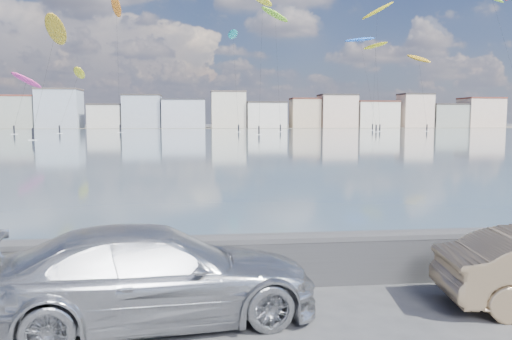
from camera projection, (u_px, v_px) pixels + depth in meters
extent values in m
cube|color=#435465|center=(200.00, 136.00, 97.59)|extent=(500.00, 177.00, 0.00)
cube|color=#4C473D|center=(200.00, 127.00, 204.84)|extent=(500.00, 60.00, 0.00)
cube|color=#28282B|center=(213.00, 266.00, 9.77)|extent=(400.00, 0.35, 0.90)
cylinder|color=#28282B|center=(213.00, 243.00, 9.73)|extent=(400.00, 0.36, 0.36)
cube|color=gray|center=(19.00, 113.00, 182.99)|extent=(13.00, 11.00, 11.50)
cube|color=brown|center=(18.00, 96.00, 182.38)|extent=(13.26, 11.22, 0.60)
cube|color=#9EA8B7|center=(60.00, 109.00, 184.50)|extent=(15.00, 12.00, 14.00)
cube|color=#4C423D|center=(59.00, 89.00, 183.76)|extent=(15.30, 12.24, 0.60)
cube|color=beige|center=(106.00, 117.00, 186.64)|extent=(12.00, 10.00, 8.50)
cube|color=#383330|center=(105.00, 105.00, 186.17)|extent=(12.24, 10.20, 0.60)
cube|color=#9EA8B7|center=(142.00, 112.00, 187.98)|extent=(14.00, 11.00, 12.00)
cube|color=#383330|center=(142.00, 95.00, 187.34)|extent=(14.28, 11.22, 0.60)
cube|color=#B2B7C6|center=(184.00, 114.00, 189.80)|extent=(16.00, 13.00, 10.50)
cube|color=#2D2D33|center=(184.00, 100.00, 189.24)|extent=(16.32, 13.26, 0.60)
cube|color=beige|center=(228.00, 110.00, 191.56)|extent=(13.00, 10.00, 13.50)
cube|color=#4C423D|center=(228.00, 92.00, 190.84)|extent=(13.26, 10.20, 0.60)
cube|color=white|center=(266.00, 116.00, 193.39)|extent=(15.00, 12.00, 9.50)
cube|color=#383330|center=(266.00, 102.00, 192.88)|extent=(15.30, 12.24, 0.60)
cube|color=#CCB293|center=(305.00, 114.00, 195.06)|extent=(11.00, 9.00, 11.00)
cube|color=#562D23|center=(305.00, 99.00, 194.47)|extent=(11.22, 9.18, 0.60)
cube|color=beige|center=(337.00, 112.00, 196.45)|extent=(14.00, 11.00, 12.50)
cube|color=#383330|center=(338.00, 95.00, 195.78)|extent=(14.28, 11.22, 0.60)
cube|color=silver|center=(375.00, 115.00, 198.32)|extent=(16.00, 12.00, 10.00)
cube|color=#562D23|center=(375.00, 102.00, 197.78)|extent=(16.32, 12.24, 0.60)
cube|color=beige|center=(415.00, 111.00, 200.02)|extent=(12.00, 10.00, 13.00)
cube|color=#383330|center=(415.00, 94.00, 199.34)|extent=(12.24, 10.20, 0.60)
cube|color=gray|center=(447.00, 116.00, 201.75)|extent=(14.00, 11.00, 9.00)
cube|color=#383330|center=(447.00, 104.00, 201.26)|extent=(14.28, 11.22, 0.60)
cube|color=beige|center=(481.00, 113.00, 203.25)|extent=(15.00, 12.00, 11.50)
cube|color=brown|center=(481.00, 98.00, 202.64)|extent=(15.30, 12.24, 0.60)
imported|color=#B6B8BD|center=(155.00, 275.00, 8.16)|extent=(5.66, 3.00, 1.56)
cylinder|color=black|center=(510.00, 60.00, 124.96)|extent=(3.95, 12.16, 33.52)
ellipsoid|color=yellow|center=(378.00, 11.00, 154.62)|extent=(9.89, 7.53, 6.20)
cube|color=white|center=(372.00, 130.00, 150.49)|extent=(1.40, 0.42, 0.08)
cylinder|color=black|center=(372.00, 127.00, 150.39)|extent=(0.36, 0.36, 1.70)
sphere|color=black|center=(373.00, 124.00, 150.30)|extent=(0.28, 0.28, 0.28)
cylinder|color=black|center=(375.00, 68.00, 152.49)|extent=(3.47, 7.60, 35.59)
ellipsoid|color=yellow|center=(79.00, 73.00, 121.90)|extent=(4.26, 9.83, 3.53)
cube|color=white|center=(60.00, 133.00, 116.60)|extent=(1.40, 0.42, 0.08)
cylinder|color=black|center=(59.00, 129.00, 116.51)|extent=(0.36, 0.36, 1.70)
sphere|color=black|center=(59.00, 126.00, 116.42)|extent=(0.28, 0.28, 0.28)
cylinder|color=black|center=(70.00, 100.00, 119.19)|extent=(3.51, 6.49, 13.33)
ellipsoid|color=#BF8C19|center=(56.00, 30.00, 85.90)|extent=(3.96, 10.89, 5.12)
cube|color=white|center=(33.00, 140.00, 79.24)|extent=(1.40, 0.42, 0.08)
cylinder|color=black|center=(33.00, 134.00, 79.15)|extent=(0.36, 0.36, 1.70)
sphere|color=black|center=(33.00, 129.00, 79.06)|extent=(0.28, 0.28, 0.28)
cylinder|color=black|center=(45.00, 79.00, 82.51)|extent=(1.97, 8.46, 17.40)
ellipsoid|color=#BF8C19|center=(419.00, 59.00, 147.01)|extent=(5.93, 9.50, 4.46)
cube|color=white|center=(427.00, 131.00, 138.13)|extent=(1.40, 0.42, 0.08)
cylinder|color=black|center=(427.00, 128.00, 138.04)|extent=(0.36, 0.36, 1.70)
sphere|color=black|center=(427.00, 125.00, 137.95)|extent=(0.28, 0.28, 0.28)
cylinder|color=black|center=(423.00, 92.00, 142.51)|extent=(1.91, 10.96, 19.88)
ellipsoid|color=yellow|center=(375.00, 46.00, 144.96)|extent=(6.84, 6.93, 2.49)
cube|color=white|center=(380.00, 131.00, 137.08)|extent=(1.40, 0.42, 0.08)
cylinder|color=black|center=(380.00, 128.00, 136.99)|extent=(0.36, 0.36, 1.70)
sphere|color=black|center=(380.00, 125.00, 136.90)|extent=(0.28, 0.28, 0.28)
cylinder|color=black|center=(378.00, 85.00, 140.96)|extent=(1.88, 10.31, 23.36)
ellipsoid|color=blue|center=(360.00, 40.00, 142.90)|extent=(9.67, 3.51, 2.05)
cube|color=white|center=(376.00, 132.00, 129.97)|extent=(1.40, 0.42, 0.08)
cylinder|color=black|center=(376.00, 128.00, 129.88)|extent=(0.36, 0.36, 1.70)
sphere|color=black|center=(376.00, 125.00, 129.78)|extent=(0.28, 0.28, 0.28)
cylinder|color=black|center=(368.00, 81.00, 136.37)|extent=(0.31, 15.75, 24.79)
ellipsoid|color=yellow|center=(263.00, 0.00, 116.83)|extent=(7.41, 9.78, 1.80)
cube|color=white|center=(259.00, 135.00, 107.02)|extent=(1.40, 0.42, 0.08)
cylinder|color=black|center=(259.00, 130.00, 106.93)|extent=(0.36, 0.36, 1.70)
sphere|color=black|center=(259.00, 126.00, 106.83)|extent=(0.28, 0.28, 0.28)
cylinder|color=black|center=(261.00, 62.00, 111.86)|extent=(2.44, 12.87, 29.78)
ellipsoid|color=#19BFBF|center=(233.00, 34.00, 134.36)|extent=(3.38, 8.42, 2.59)
cube|color=white|center=(239.00, 132.00, 130.15)|extent=(1.40, 0.42, 0.08)
cylinder|color=black|center=(239.00, 128.00, 130.06)|extent=(0.36, 0.36, 1.70)
sphere|color=black|center=(239.00, 125.00, 129.97)|extent=(0.28, 0.28, 0.28)
cylinder|color=black|center=(236.00, 80.00, 132.19)|extent=(0.98, 7.07, 24.85)
ellipsoid|color=#E5338C|center=(27.00, 80.00, 121.40)|extent=(6.87, 7.79, 4.54)
cube|color=white|center=(14.00, 134.00, 111.00)|extent=(1.40, 0.42, 0.08)
cylinder|color=black|center=(14.00, 130.00, 110.91)|extent=(0.36, 0.36, 1.70)
sphere|color=black|center=(14.00, 126.00, 110.82)|extent=(0.28, 0.28, 0.28)
cylinder|color=black|center=(21.00, 103.00, 116.14)|extent=(0.71, 11.92, 11.52)
ellipsoid|color=orange|center=(116.00, 6.00, 134.18)|extent=(2.57, 7.84, 5.28)
cube|color=white|center=(120.00, 132.00, 126.57)|extent=(1.40, 0.42, 0.08)
cylinder|color=black|center=(120.00, 129.00, 126.48)|extent=(0.36, 0.36, 1.70)
sphere|color=black|center=(120.00, 125.00, 126.39)|extent=(0.28, 0.28, 0.28)
cylinder|color=black|center=(118.00, 65.00, 130.31)|extent=(1.90, 11.39, 32.34)
ellipsoid|color=#8CD826|center=(275.00, 15.00, 141.10)|extent=(10.37, 9.04, 3.79)
cube|color=white|center=(280.00, 132.00, 131.43)|extent=(1.40, 0.42, 0.08)
cylinder|color=black|center=(280.00, 128.00, 131.34)|extent=(0.36, 0.36, 1.70)
sphere|color=black|center=(280.00, 125.00, 131.24)|extent=(0.28, 0.28, 0.28)
cylinder|color=black|center=(278.00, 69.00, 136.20)|extent=(0.46, 13.13, 31.58)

